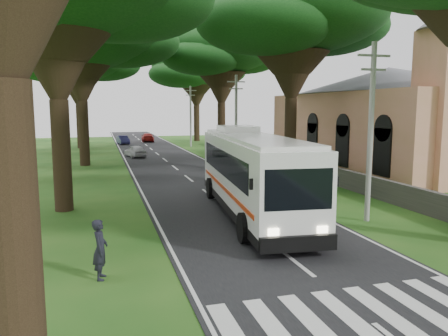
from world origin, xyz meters
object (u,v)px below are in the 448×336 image
object	(u,v)px
pole_far	(191,115)
coach_bus	(251,172)
pole_near	(371,130)
distant_car_a	(135,151)
church	(389,111)
pedestrian	(100,249)
pole_mid	(236,119)
distant_car_b	(123,140)
distant_car_c	(148,137)

from	to	relation	value
pole_far	coach_bus	xyz separation A→B (m)	(-4.69, -37.37, -2.11)
pole_near	distant_car_a	world-z (taller)	pole_near
pole_near	pole_far	bearing A→B (deg)	90.00
coach_bus	distant_car_a	world-z (taller)	coach_bus
coach_bus	church	bearing A→B (deg)	42.61
pole_far	pedestrian	xyz separation A→B (m)	(-11.75, -43.77, -3.26)
pole_near	pole_far	size ratio (longest dim) A/B	1.00
pole_near	pole_mid	world-z (taller)	same
distant_car_a	pedestrian	xyz separation A→B (m)	(-3.62, -33.10, 0.27)
distant_car_b	distant_car_c	bearing A→B (deg)	35.26
pole_near	distant_car_a	bearing A→B (deg)	105.51
distant_car_c	coach_bus	bearing A→B (deg)	93.82
pole_far	pole_near	bearing A→B (deg)	-90.00
pole_near	coach_bus	bearing A→B (deg)	150.74
distant_car_a	pole_mid	bearing A→B (deg)	116.80
pole_mid	church	bearing A→B (deg)	-19.81
distant_car_b	pole_far	bearing A→B (deg)	-46.76
pole_far	church	bearing A→B (deg)	-63.18
church	pole_mid	bearing A→B (deg)	160.19
pole_near	distant_car_b	world-z (taller)	pole_near
distant_car_a	pedestrian	world-z (taller)	pedestrian
pole_mid	coach_bus	bearing A→B (deg)	-105.12
pole_near	pedestrian	size ratio (longest dim) A/B	4.34
pole_mid	distant_car_a	world-z (taller)	pole_mid
pole_mid	distant_car_b	xyz separation A→B (m)	(-8.50, 26.59, -3.55)
distant_car_b	pedestrian	size ratio (longest dim) A/B	1.98
pole_near	pedestrian	world-z (taller)	pole_near
pole_mid	coach_bus	distance (m)	18.12
distant_car_b	distant_car_c	distance (m)	5.45
pole_near	coach_bus	world-z (taller)	pole_near
coach_bus	distant_car_a	bearing A→B (deg)	102.83
distant_car_b	distant_car_c	xyz separation A→B (m)	(3.91, 3.80, 0.04)
pole_far	coach_bus	bearing A→B (deg)	-97.16
church	distant_car_c	world-z (taller)	church
church	distant_car_c	xyz separation A→B (m)	(-16.96, 34.85, -4.23)
pole_mid	coach_bus	size ratio (longest dim) A/B	0.60
coach_bus	distant_car_a	size ratio (longest dim) A/B	3.60
distant_car_c	pedestrian	xyz separation A→B (m)	(-7.16, -54.17, 0.25)
pedestrian	pole_far	bearing A→B (deg)	-6.82
church	pedestrian	world-z (taller)	church
pole_far	distant_car_c	xyz separation A→B (m)	(-4.59, 10.39, -3.51)
distant_car_c	distant_car_a	bearing A→B (deg)	84.39
distant_car_b	distant_car_c	size ratio (longest dim) A/B	0.82
church	coach_bus	bearing A→B (deg)	-142.87
pole_near	distant_car_a	xyz separation A→B (m)	(-8.14, 29.33, -3.52)
pole_near	distant_car_c	xyz separation A→B (m)	(-4.59, 50.39, -3.51)
pole_mid	pole_far	world-z (taller)	same
distant_car_a	pedestrian	size ratio (longest dim) A/B	1.99
pole_far	coach_bus	world-z (taller)	pole_far
church	pole_far	distance (m)	27.41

